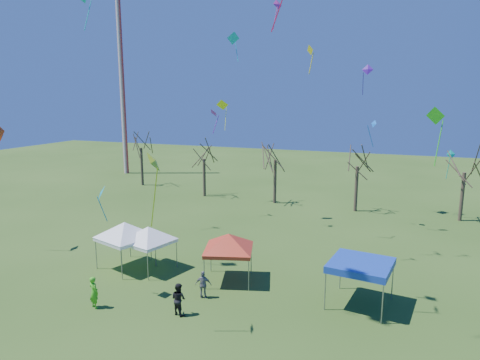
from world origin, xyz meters
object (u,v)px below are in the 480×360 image
(tent_white_west, at_px, (125,225))
(person_dark, at_px, (179,299))
(tree_0, at_px, (140,134))
(tree_3, at_px, (358,150))
(person_grey, at_px, (203,285))
(person_green, at_px, (94,292))
(tent_white_mid, at_px, (148,230))
(tree_4, at_px, (466,155))
(tent_blue, at_px, (361,265))
(tree_2, at_px, (276,144))
(radio_mast, at_px, (122,87))
(tent_red, at_px, (229,237))
(tree_1, at_px, (204,145))

(tent_white_west, bearing_deg, person_dark, -34.26)
(tree_0, distance_m, tree_3, 27.09)
(person_grey, bearing_deg, tent_white_west, -34.53)
(tree_3, bearing_deg, person_green, -113.44)
(tent_white_west, bearing_deg, tree_3, 57.76)
(person_green, bearing_deg, tent_white_mid, -68.37)
(tree_4, distance_m, tent_blue, 21.45)
(tree_4, xyz_separation_m, tent_white_west, (-21.99, -20.05, -3.14))
(tree_4, height_order, person_dark, tree_4)
(tree_0, xyz_separation_m, tree_2, (18.48, -3.01, -0.20))
(tree_4, bearing_deg, person_dark, -122.88)
(person_dark, bearing_deg, radio_mast, -33.90)
(tree_0, height_order, person_dark, tree_0)
(tree_2, relative_size, tree_4, 1.04)
(tree_3, distance_m, tent_red, 20.61)
(tent_red, bearing_deg, tree_1, 119.15)
(person_green, height_order, person_dark, person_green)
(tree_3, xyz_separation_m, person_dark, (-6.40, -24.36, -5.22))
(tree_4, xyz_separation_m, person_dark, (-15.72, -24.32, -5.20))
(radio_mast, height_order, tree_1, radio_mast)
(tree_2, distance_m, tent_white_west, 21.14)
(tree_3, xyz_separation_m, tent_white_west, (-12.67, -20.09, -3.16))
(radio_mast, relative_size, person_green, 14.18)
(tree_0, xyz_separation_m, person_green, (15.90, -28.67, -5.60))
(person_green, bearing_deg, tent_blue, -137.38)
(tree_4, relative_size, tent_white_west, 2.02)
(radio_mast, distance_m, tent_red, 42.17)
(tree_4, relative_size, person_dark, 4.60)
(tent_white_mid, bearing_deg, radio_mast, 127.67)
(tent_red, relative_size, person_green, 2.16)
(tent_white_mid, relative_size, person_grey, 2.35)
(tree_4, bearing_deg, tent_red, -127.26)
(tree_0, distance_m, person_grey, 33.47)
(tent_white_west, height_order, person_dark, tent_white_west)
(person_dark, bearing_deg, tent_red, -82.88)
(tent_blue, bearing_deg, person_dark, -152.98)
(tree_1, xyz_separation_m, person_green, (5.81, -25.94, -4.91))
(tree_1, height_order, tree_4, tree_4)
(tree_0, distance_m, tent_blue, 37.54)
(radio_mast, bearing_deg, tree_3, -16.31)
(tent_white_west, relative_size, tent_blue, 1.11)
(tent_blue, distance_m, person_green, 14.38)
(tree_4, bearing_deg, tree_2, 178.78)
(tree_3, relative_size, person_dark, 4.62)
(person_green, bearing_deg, tree_2, -75.26)
(tent_white_west, bearing_deg, tree_1, 101.28)
(person_dark, bearing_deg, tree_3, -87.46)
(tree_2, relative_size, tent_white_mid, 2.24)
(tree_0, distance_m, person_dark, 34.91)
(tent_white_mid, relative_size, tent_blue, 1.04)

